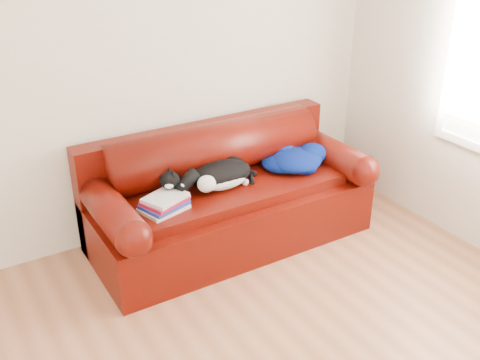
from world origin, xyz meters
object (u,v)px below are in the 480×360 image
at_px(book_stack, 164,203).
at_px(cat, 221,176).
at_px(blanket, 296,158).
at_px(sofa_base, 230,213).

xyz_separation_m(book_stack, cat, (0.49, 0.09, 0.05)).
bearing_deg(blanket, cat, -178.52).
height_order(sofa_base, cat, cat).
distance_m(sofa_base, book_stack, 0.68).
bearing_deg(blanket, book_stack, -174.86).
xyz_separation_m(sofa_base, book_stack, (-0.59, -0.13, 0.31)).
xyz_separation_m(sofa_base, cat, (-0.10, -0.04, 0.36)).
bearing_deg(sofa_base, blanket, -2.35).
bearing_deg(book_stack, cat, 10.14).
relative_size(sofa_base, book_stack, 6.11).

